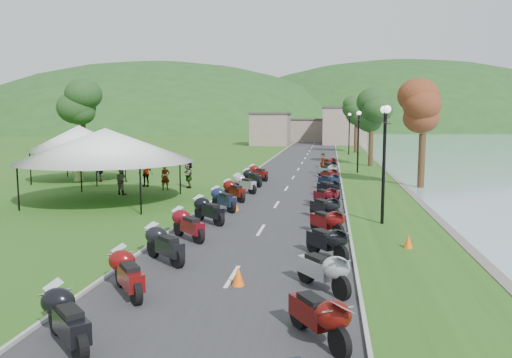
{
  "coord_description": "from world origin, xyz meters",
  "views": [
    {
      "loc": [
        2.72,
        -3.66,
        4.58
      ],
      "look_at": [
        -1.15,
        22.42,
        1.3
      ],
      "focal_mm": 35.0,
      "sensor_mm": 36.0,
      "label": 1
    }
  ],
  "objects_px": {
    "pedestrian_b": "(122,195)",
    "pedestrian_c": "(100,182)",
    "pedestrian_a": "(166,190)",
    "vendor_tent_main": "(106,165)"
  },
  "relations": [
    {
      "from": "pedestrian_b",
      "to": "vendor_tent_main",
      "type": "bearing_deg",
      "value": 120.62
    },
    {
      "from": "vendor_tent_main",
      "to": "pedestrian_b",
      "type": "height_order",
      "value": "vendor_tent_main"
    },
    {
      "from": "pedestrian_c",
      "to": "pedestrian_a",
      "type": "bearing_deg",
      "value": 16.1
    },
    {
      "from": "pedestrian_b",
      "to": "pedestrian_a",
      "type": "bearing_deg",
      "value": -105.71
    },
    {
      "from": "pedestrian_a",
      "to": "pedestrian_c",
      "type": "distance_m",
      "value": 6.62
    },
    {
      "from": "vendor_tent_main",
      "to": "pedestrian_b",
      "type": "relative_size",
      "value": 3.79
    },
    {
      "from": "vendor_tent_main",
      "to": "pedestrian_a",
      "type": "bearing_deg",
      "value": 71.01
    },
    {
      "from": "vendor_tent_main",
      "to": "pedestrian_a",
      "type": "distance_m",
      "value": 5.47
    },
    {
      "from": "pedestrian_b",
      "to": "pedestrian_c",
      "type": "distance_m",
      "value": 6.64
    },
    {
      "from": "vendor_tent_main",
      "to": "pedestrian_c",
      "type": "bearing_deg",
      "value": 118.22
    }
  ]
}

